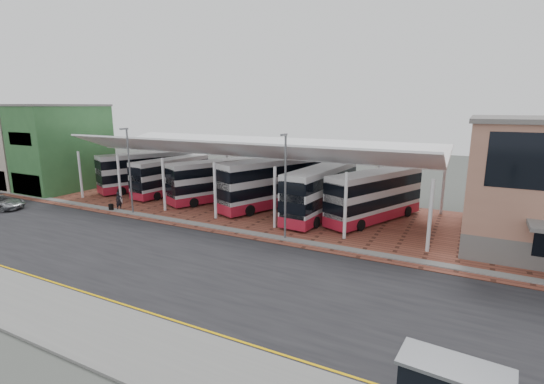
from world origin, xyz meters
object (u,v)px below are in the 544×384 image
at_px(bus_1, 171,176).
at_px(silver_car, 0,202).
at_px(bus_5, 375,196).
at_px(bus_4, 321,192).
at_px(bus_3, 271,183).
at_px(pedestrian, 119,201).
at_px(bus_2, 217,181).
at_px(bus_0, 146,171).

bearing_deg(bus_1, silver_car, -122.12).
bearing_deg(bus_5, silver_car, -135.81).
bearing_deg(bus_1, bus_5, 6.33).
height_order(bus_1, bus_4, bus_4).
bearing_deg(bus_3, pedestrian, -126.18).
xyz_separation_m(bus_3, silver_car, (-23.53, -12.94, -1.76)).
relative_size(bus_4, pedestrian, 6.34).
distance_m(bus_1, pedestrian, 8.11).
bearing_deg(bus_2, bus_5, 25.99).
relative_size(bus_1, bus_5, 0.94).
bearing_deg(bus_5, bus_2, -156.04).
distance_m(bus_3, silver_car, 26.91).
bearing_deg(pedestrian, bus_2, -23.92).
bearing_deg(bus_3, bus_1, -158.78).
distance_m(bus_3, pedestrian, 14.96).
relative_size(bus_0, bus_3, 0.92).
relative_size(bus_5, silver_car, 2.22).
relative_size(bus_0, bus_1, 1.08).
xyz_separation_m(bus_0, bus_2, (10.82, -0.69, -0.08)).
distance_m(bus_0, bus_4, 22.92).
bearing_deg(silver_car, bus_3, -74.23).
distance_m(bus_0, silver_car, 14.90).
height_order(bus_4, bus_5, bus_4).
height_order(bus_1, pedestrian, bus_1).
bearing_deg(bus_2, bus_4, 21.71).
bearing_deg(bus_1, pedestrian, -80.56).
xyz_separation_m(bus_3, bus_5, (10.34, -0.05, -0.21)).
height_order(bus_1, bus_3, bus_3).
relative_size(bus_2, bus_4, 0.94).
xyz_separation_m(bus_4, pedestrian, (-18.26, -6.89, -1.38)).
xyz_separation_m(bus_0, bus_1, (4.24, -0.33, -0.19)).
distance_m(bus_4, pedestrian, 19.57).
relative_size(bus_1, pedestrian, 5.75).
bearing_deg(bus_3, bus_4, 11.79).
height_order(bus_1, bus_5, bus_5).
relative_size(bus_3, bus_5, 1.10).
distance_m(bus_5, silver_car, 36.28).
xyz_separation_m(bus_0, bus_5, (27.56, -0.51, -0.05)).
distance_m(bus_4, silver_car, 31.57).
xyz_separation_m(bus_0, bus_4, (22.87, -1.46, 0.03)).
relative_size(silver_car, pedestrian, 2.74).
distance_m(bus_0, bus_5, 27.57).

